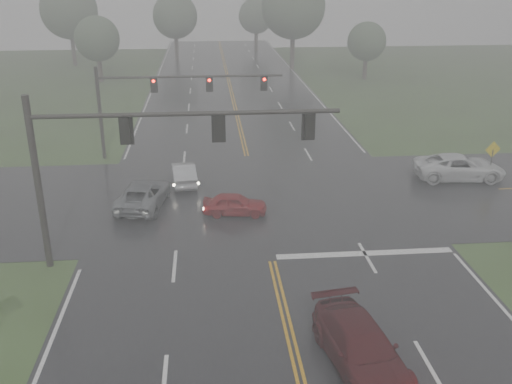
{
  "coord_description": "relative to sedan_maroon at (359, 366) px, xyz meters",
  "views": [
    {
      "loc": [
        -2.83,
        -9.26,
        12.73
      ],
      "look_at": [
        -0.58,
        16.0,
        2.73
      ],
      "focal_mm": 40.0,
      "sensor_mm": 36.0,
      "label": 1
    }
  ],
  "objects": [
    {
      "name": "main_road",
      "position": [
        -2.12,
        13.66,
        0.0
      ],
      "size": [
        18.0,
        160.0,
        0.02
      ],
      "primitive_type": "cube",
      "color": "black",
      "rests_on": "ground"
    },
    {
      "name": "cross_street",
      "position": [
        -2.12,
        15.66,
        0.0
      ],
      "size": [
        120.0,
        14.0,
        0.02
      ],
      "primitive_type": "cube",
      "color": "black",
      "rests_on": "ground"
    },
    {
      "name": "stop_bar",
      "position": [
        2.38,
        8.06,
        0.0
      ],
      "size": [
        8.5,
        0.5,
        0.01
      ],
      "primitive_type": "cube",
      "color": "silver",
      "rests_on": "ground"
    },
    {
      "name": "sedan_maroon",
      "position": [
        0.0,
        0.0,
        0.0
      ],
      "size": [
        2.95,
        5.55,
        1.53
      ],
      "primitive_type": "imported",
      "rotation": [
        0.0,
        0.0,
        0.16
      ],
      "color": "#3B0A0E",
      "rests_on": "ground"
    },
    {
      "name": "sedan_red",
      "position": [
        -3.55,
        13.29,
        0.0
      ],
      "size": [
        3.65,
        1.8,
        1.2
      ],
      "primitive_type": "imported",
      "rotation": [
        0.0,
        0.0,
        1.46
      ],
      "color": "maroon",
      "rests_on": "ground"
    },
    {
      "name": "sedan_silver",
      "position": [
        -6.49,
        18.41,
        0.0
      ],
      "size": [
        1.83,
        4.16,
        1.33
      ],
      "primitive_type": "imported",
      "rotation": [
        0.0,
        0.0,
        3.25
      ],
      "color": "#ADB0B5",
      "rests_on": "ground"
    },
    {
      "name": "car_grey",
      "position": [
        -8.67,
        14.89,
        0.0
      ],
      "size": [
        3.16,
        5.38,
        1.4
      ],
      "primitive_type": "imported",
      "rotation": [
        0.0,
        0.0,
        2.97
      ],
      "color": "slate",
      "rests_on": "ground"
    },
    {
      "name": "pickup_white",
      "position": [
        11.15,
        17.71,
        0.0
      ],
      "size": [
        5.88,
        3.03,
        1.59
      ],
      "primitive_type": "imported",
      "rotation": [
        0.0,
        0.0,
        1.5
      ],
      "color": "silver",
      "rests_on": "ground"
    },
    {
      "name": "signal_gantry_near",
      "position": [
        -8.29,
        8.24,
        5.52
      ],
      "size": [
        13.29,
        0.35,
        7.89
      ],
      "color": "black",
      "rests_on": "ground"
    },
    {
      "name": "signal_gantry_far",
      "position": [
        -8.26,
        24.15,
        4.6
      ],
      "size": [
        12.89,
        0.33,
        6.5
      ],
      "color": "black",
      "rests_on": "ground"
    },
    {
      "name": "sign_diamond_east",
      "position": [
        13.01,
        17.34,
        1.75
      ],
      "size": [
        1.07,
        0.2,
        2.59
      ],
      "rotation": [
        0.0,
        0.0,
        0.15
      ],
      "color": "black",
      "rests_on": "ground"
    },
    {
      "name": "tree_nw_a",
      "position": [
        -17.34,
        54.06,
        5.02
      ],
      "size": [
        5.21,
        5.21,
        7.65
      ],
      "color": "#31251F",
      "rests_on": "ground"
    },
    {
      "name": "tree_ne_a",
      "position": [
        6.77,
        61.21,
        8.01
      ],
      "size": [
        8.28,
        8.28,
        12.16
      ],
      "color": "#31251F",
      "rests_on": "ground"
    },
    {
      "name": "tree_n_mid",
      "position": [
        -8.99,
        70.99,
        6.21
      ],
      "size": [
        6.43,
        6.43,
        9.45
      ],
      "color": "#31251F",
      "rests_on": "ground"
    },
    {
      "name": "tree_e_near",
      "position": [
        14.57,
        53.24,
        4.48
      ],
      "size": [
        4.64,
        4.64,
        6.82
      ],
      "color": "#31251F",
      "rests_on": "ground"
    },
    {
      "name": "tree_nw_b",
      "position": [
        -22.94,
        66.75,
        7.35
      ],
      "size": [
        7.6,
        7.6,
        11.16
      ],
      "color": "#31251F",
      "rests_on": "ground"
    },
    {
      "name": "tree_n_far",
      "position": [
        3.63,
        80.44,
        5.45
      ],
      "size": [
        5.65,
        5.65,
        8.29
      ],
      "color": "#31251F",
      "rests_on": "ground"
    }
  ]
}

